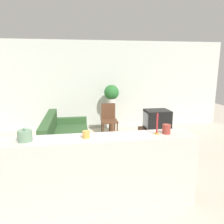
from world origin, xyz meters
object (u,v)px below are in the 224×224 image
Objects in this scene: decorative_bowl at (25,136)px; television at (157,119)px; couch at (65,139)px; potted_plant at (112,93)px; wooden_chair at (109,118)px.

television is at bearing 39.46° from decorative_bowl.
potted_plant reaches higher than couch.
decorative_bowl is (-1.70, -3.52, -0.06)m from potted_plant.
wooden_chair is at bearing 63.21° from decorative_bowl.
wooden_chair is 0.80m from potted_plant.
potted_plant is at bearing 46.01° from couch.
wooden_chair is (-1.06, 0.92, -0.15)m from television.
potted_plant is (1.33, 1.38, 0.89)m from couch.
television is 1.05× the size of potted_plant.
couch is at bearing 80.29° from decorative_bowl.
decorative_bowl is (-1.55, -3.07, 0.58)m from wooden_chair.
decorative_bowl reaches higher than television.
decorative_bowl reaches higher than couch.
decorative_bowl reaches higher than wooden_chair.
television is 1.72m from potted_plant.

